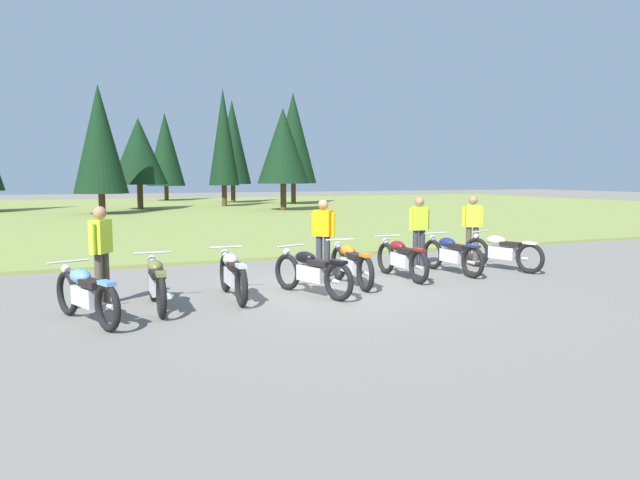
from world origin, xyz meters
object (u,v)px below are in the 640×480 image
motorcycle_olive (157,283)px  motorcycle_cream (502,251)px  motorcycle_sky_blue (86,294)px  rider_checking_bike (419,227)px  rider_with_back_turned (473,224)px  motorcycle_maroon (401,258)px  rider_in_hivis_vest (101,249)px  rider_near_row_end (323,233)px  motorcycle_silver (233,274)px  motorcycle_black (311,271)px  motorcycle_orange (351,264)px  motorcycle_navy (452,254)px

motorcycle_olive → motorcycle_cream: same height
motorcycle_sky_blue → rider_checking_bike: (7.58, 2.87, 0.51)m
rider_with_back_turned → motorcycle_maroon: bearing=-152.7°
rider_in_hivis_vest → rider_checking_bike: (7.29, 1.64, 0.00)m
motorcycle_cream → rider_near_row_end: 4.29m
motorcycle_sky_blue → rider_with_back_turned: bearing=18.3°
motorcycle_maroon → rider_near_row_end: bearing=147.9°
motorcycle_cream → rider_with_back_turned: rider_with_back_turned is taller
rider_near_row_end → rider_in_hivis_vest: (-4.57, -1.18, 0.00)m
motorcycle_cream → rider_with_back_turned: (0.27, 1.46, 0.51)m
motorcycle_silver → motorcycle_maroon: bearing=9.8°
motorcycle_olive → rider_checking_bike: size_ratio=1.26×
motorcycle_black → motorcycle_cream: bearing=11.0°
motorcycle_black → motorcycle_cream: 5.29m
motorcycle_orange → motorcycle_cream: 4.11m
motorcycle_sky_blue → motorcycle_black: size_ratio=0.99×
motorcycle_sky_blue → motorcycle_black: (3.85, 0.61, 0.00)m
motorcycle_navy → motorcycle_black: bearing=-164.6°
rider_with_back_turned → rider_in_hivis_vest: size_ratio=1.00×
motorcycle_sky_blue → rider_in_hivis_vest: (0.29, 1.24, 0.51)m
motorcycle_orange → rider_near_row_end: 1.30m
motorcycle_silver → rider_near_row_end: rider_near_row_end is taller
motorcycle_black → motorcycle_orange: same height
motorcycle_orange → rider_with_back_turned: size_ratio=1.26×
motorcycle_sky_blue → rider_near_row_end: (4.86, 2.42, 0.51)m
rider_near_row_end → motorcycle_sky_blue: bearing=-153.6°
motorcycle_navy → rider_with_back_turned: size_ratio=1.26×
rider_checking_bike → motorcycle_black: bearing=-148.8°
motorcycle_maroon → rider_near_row_end: rider_near_row_end is taller
motorcycle_olive → motorcycle_sky_blue: bearing=-153.5°
motorcycle_black → motorcycle_orange: bearing=29.1°
motorcycle_black → motorcycle_cream: size_ratio=0.99×
motorcycle_black → rider_near_row_end: size_ratio=1.21×
motorcycle_olive → motorcycle_maroon: 5.29m
rider_in_hivis_vest → rider_checking_bike: 7.47m
motorcycle_orange → rider_in_hivis_vest: rider_in_hivis_vest is taller
motorcycle_orange → rider_checking_bike: bearing=32.1°
rider_in_hivis_vest → motorcycle_olive: bearing=-41.0°
motorcycle_cream → rider_in_hivis_vest: (-8.75, -0.38, 0.51)m
rider_with_back_turned → rider_near_row_end: 4.50m
motorcycle_silver → rider_near_row_end: 2.92m
motorcycle_sky_blue → rider_in_hivis_vest: bearing=76.7°
motorcycle_silver → motorcycle_olive: bearing=-166.8°
rider_with_back_turned → rider_in_hivis_vest: (-9.02, -1.84, 0.00)m
motorcycle_sky_blue → motorcycle_cream: bearing=10.1°
rider_with_back_turned → motorcycle_olive: bearing=-162.8°
motorcycle_cream → rider_in_hivis_vest: 8.77m
rider_near_row_end → rider_in_hivis_vest: bearing=-165.5°
motorcycle_sky_blue → rider_near_row_end: 5.45m
rider_checking_bike → motorcycle_olive: bearing=-160.3°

